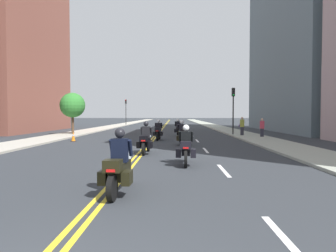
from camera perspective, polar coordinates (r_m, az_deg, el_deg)
name	(u,v)px	position (r m, az deg, el deg)	size (l,w,h in m)	color
ground_plane	(164,126)	(50.60, -0.78, -0.07)	(264.00, 264.00, 0.00)	#2B2F33
sidewalk_left	(115,126)	(51.58, -10.19, 0.00)	(2.99, 144.00, 0.12)	#A8A294
sidewalk_right	(214,126)	(51.01, 8.73, -0.01)	(2.99, 144.00, 0.12)	#979C8D
centreline_yellow_inner	(163,126)	(50.60, -0.92, -0.07)	(0.12, 132.00, 0.01)	yellow
centreline_yellow_outer	(165,126)	(50.60, -0.65, -0.07)	(0.12, 132.00, 0.01)	yellow
lane_dashes_white	(191,133)	(31.64, 4.34, -1.41)	(0.14, 56.40, 0.01)	silver
building_left_1	(6,18)	(41.93, -28.57, 17.63)	(9.32, 16.59, 26.68)	brown
building_right_1	(302,29)	(40.72, 24.19, 16.53)	(7.06, 21.19, 24.42)	slate
motorcycle_0	(119,168)	(7.60, -9.36, -7.91)	(0.78, 2.21, 1.65)	black
motorcycle_1	(186,148)	(11.75, 3.44, -4.27)	(0.78, 2.15, 1.59)	black
motorcycle_2	(146,141)	(15.15, -4.29, -2.82)	(0.78, 2.26, 1.65)	black
motorcycle_3	(182,135)	(19.33, 2.70, -1.75)	(0.78, 2.17, 1.64)	black
motorcycle_4	(158,132)	(23.29, -1.87, -1.10)	(0.78, 2.24, 1.61)	black
motorcycle_5	(178,129)	(27.72, 1.93, -0.52)	(0.78, 2.24, 1.63)	black
traffic_cone_0	(73,137)	(23.22, -17.67, -1.93)	(0.36, 0.36, 0.72)	black
traffic_light_near	(233,103)	(29.03, 12.38, 4.38)	(0.28, 0.38, 4.53)	black
traffic_light_far	(126,107)	(56.60, -8.07, 3.54)	(0.28, 0.38, 4.85)	black
pedestrian_1	(242,126)	(27.90, 13.98, -0.06)	(0.51, 0.34, 1.78)	#27272F
pedestrian_2	(262,128)	(26.44, 17.56, -0.35)	(0.40, 0.28, 1.68)	#24242F
street_tree_0	(72,105)	(30.47, -17.81, 3.79)	(2.41, 2.41, 4.12)	#4B3523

